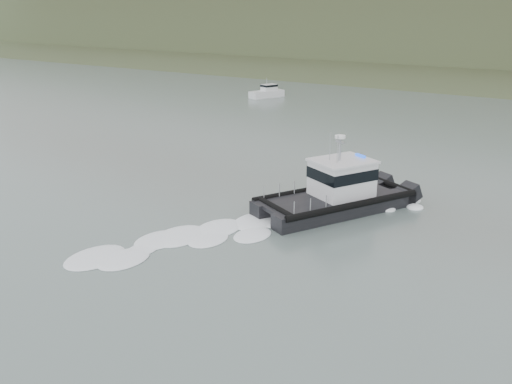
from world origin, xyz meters
TOP-DOWN VIEW (x-y plane):
  - ground at (0.00, 0.00)m, footprint 400.00×400.00m
  - patrol_boat at (4.08, 14.97)m, footprint 8.34×11.39m
  - motorboat at (-25.90, 53.58)m, footprint 3.54×5.65m

SIDE VIEW (x-z plane):
  - ground at x=0.00m, z-range 0.00..0.00m
  - motorboat at x=-25.90m, z-range -0.74..2.21m
  - patrol_boat at x=4.08m, z-range -1.31..3.93m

